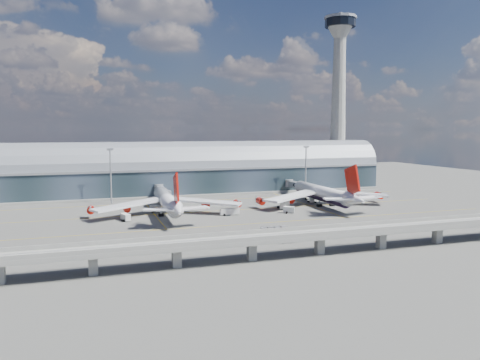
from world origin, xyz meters
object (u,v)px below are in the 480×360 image
object	(u,v)px
airliner_right	(324,194)
cargo_train_1	(273,229)
control_tower	(339,101)
service_truck_5	(156,209)
service_truck_3	(285,205)
cargo_train_0	(286,240)
floodlight_mast_left	(111,174)
service_truck_0	(125,217)
service_truck_1	(289,210)
floodlight_mast_right	(306,169)
cargo_train_2	(380,224)
service_truck_4	(312,200)
airliner_left	(168,201)
service_truck_2	(230,211)

from	to	relation	value
airliner_right	cargo_train_1	world-z (taller)	airliner_right
control_tower	service_truck_5	xyz separation A→B (m)	(-118.44, -56.72, -50.30)
service_truck_3	cargo_train_0	size ratio (longest dim) A/B	1.24
floodlight_mast_left	cargo_train_1	size ratio (longest dim) A/B	2.72
airliner_right	service_truck_0	xyz separation A→B (m)	(-88.11, -7.52, -4.06)
control_tower	cargo_train_1	xyz separation A→B (m)	(-86.15, -107.36, -50.82)
floodlight_mast_left	service_truck_1	bearing A→B (deg)	-35.53
cargo_train_1	cargo_train_0	bearing A→B (deg)	166.78
airliner_right	cargo_train_0	world-z (taller)	airliner_right
airliner_right	service_truck_3	xyz separation A→B (m)	(-20.24, -2.55, -3.77)
floodlight_mast_right	cargo_train_2	distance (m)	85.93
floodlight_mast_left	service_truck_4	distance (m)	94.81
control_tower	floodlight_mast_left	size ratio (longest dim) A/B	4.01
service_truck_3	cargo_train_1	xyz separation A→B (m)	(-21.79, -40.04, -0.82)
floodlight_mast_right	airliner_left	bearing A→B (deg)	-154.35
service_truck_5	service_truck_0	bearing A→B (deg)	-170.43
service_truck_2	service_truck_3	xyz separation A→B (m)	(26.98, 6.49, 0.17)
control_tower	cargo_train_0	world-z (taller)	control_tower
control_tower	cargo_train_1	distance (m)	146.74
cargo_train_0	cargo_train_1	xyz separation A→B (m)	(2.75, 16.37, -0.13)
service_truck_4	cargo_train_0	bearing A→B (deg)	-101.07
service_truck_1	cargo_train_2	xyz separation A→B (m)	(19.31, -35.29, -0.44)
service_truck_1	cargo_train_1	size ratio (longest dim) A/B	0.52
cargo_train_0	service_truck_5	bearing A→B (deg)	26.65
service_truck_2	service_truck_3	distance (m)	27.75
service_truck_1	service_truck_2	bearing A→B (deg)	113.17
floodlight_mast_right	cargo_train_0	size ratio (longest dim) A/B	4.76
cargo_train_0	cargo_train_1	size ratio (longest dim) A/B	0.57
control_tower	service_truck_0	bearing A→B (deg)	-151.33
floodlight_mast_left	service_truck_5	bearing A→B (deg)	-60.04
service_truck_2	service_truck_4	size ratio (longest dim) A/B	1.67
service_truck_2	service_truck_3	size ratio (longest dim) A/B	1.19
airliner_right	cargo_train_1	bearing A→B (deg)	-133.59
airliner_left	service_truck_1	distance (m)	49.75
control_tower	service_truck_0	distance (m)	158.87
service_truck_1	service_truck_5	size ratio (longest dim) A/B	0.89
airliner_right	floodlight_mast_left	bearing A→B (deg)	159.01
airliner_left	cargo_train_2	xyz separation A→B (m)	(67.78, -45.58, -4.81)
service_truck_0	cargo_train_2	distance (m)	93.73
service_truck_1	cargo_train_1	xyz separation A→B (m)	(-19.47, -30.58, -0.50)
service_truck_1	service_truck_5	xyz separation A→B (m)	(-51.77, 20.06, 0.02)
service_truck_3	service_truck_5	world-z (taller)	service_truck_3
floodlight_mast_left	service_truck_4	world-z (taller)	floodlight_mast_left
floodlight_mast_left	cargo_train_0	xyz separation A→B (m)	(46.10, -95.74, -12.69)
service_truck_4	airliner_right	bearing A→B (deg)	-63.37
control_tower	floodlight_mast_left	bearing A→B (deg)	-168.28
floodlight_mast_left	airliner_left	world-z (taller)	floodlight_mast_left
control_tower	cargo_train_2	xyz separation A→B (m)	(-47.36, -112.07, -50.77)
airliner_right	service_truck_1	xyz separation A→B (m)	(-22.56, -12.01, -4.10)
cargo_train_1	service_truck_3	bearing A→B (deg)	-32.25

